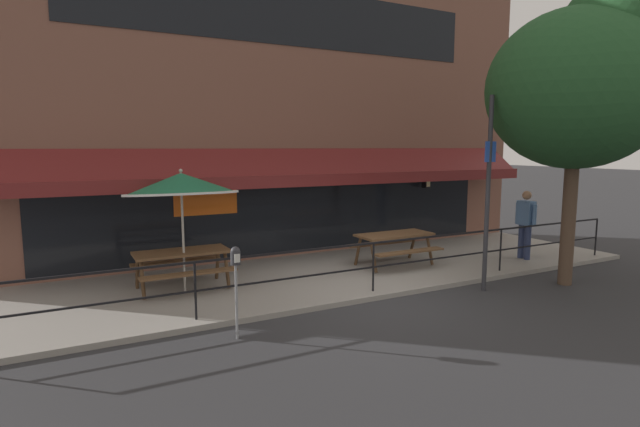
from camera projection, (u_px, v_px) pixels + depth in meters
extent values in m
plane|color=#2D2D30|center=(382.00, 300.00, 9.46)|extent=(120.00, 120.00, 0.00)
cube|color=gray|center=(330.00, 274.00, 11.21)|extent=(15.00, 4.00, 0.10)
cube|color=brown|center=(288.00, 95.00, 12.63)|extent=(15.00, 0.50, 8.40)
cube|color=black|center=(291.00, 16.00, 12.16)|extent=(10.50, 0.02, 1.40)
cube|color=black|center=(293.00, 207.00, 12.78)|extent=(12.00, 0.02, 2.30)
cube|color=orange|center=(206.00, 200.00, 11.67)|extent=(1.50, 0.02, 0.70)
cube|color=maroon|center=(302.00, 163.00, 12.15)|extent=(13.80, 0.92, 0.70)
cube|color=maroon|center=(311.00, 180.00, 11.76)|extent=(13.80, 0.08, 0.28)
cube|color=black|center=(423.00, 177.00, 14.49)|extent=(0.04, 0.28, 0.04)
cube|color=black|center=(426.00, 183.00, 14.39)|extent=(0.18, 0.18, 0.28)
cube|color=beige|center=(426.00, 183.00, 14.39)|extent=(0.13, 0.19, 0.20)
cylinder|color=black|center=(195.00, 291.00, 8.05)|extent=(0.04, 0.04, 0.95)
cylinder|color=black|center=(373.00, 267.00, 9.65)|extent=(0.04, 0.04, 0.95)
cylinder|color=black|center=(500.00, 250.00, 11.25)|extent=(0.04, 0.04, 0.95)
cylinder|color=black|center=(596.00, 237.00, 12.86)|extent=(0.04, 0.04, 0.95)
cube|color=black|center=(374.00, 243.00, 9.59)|extent=(13.80, 0.04, 0.04)
cube|color=black|center=(373.00, 267.00, 9.65)|extent=(13.80, 0.03, 0.03)
cube|color=brown|center=(182.00, 252.00, 9.75)|extent=(1.80, 0.80, 0.05)
cube|color=brown|center=(189.00, 274.00, 9.28)|extent=(1.80, 0.26, 0.04)
cube|color=brown|center=(176.00, 261.00, 10.30)|extent=(1.80, 0.26, 0.04)
cylinder|color=#48311E|center=(227.00, 269.00, 9.89)|extent=(0.07, 0.30, 0.73)
cylinder|color=#48311E|center=(218.00, 263.00, 10.45)|extent=(0.07, 0.30, 0.73)
cylinder|color=#48311E|center=(142.00, 279.00, 9.15)|extent=(0.07, 0.30, 0.73)
cylinder|color=#48311E|center=(137.00, 272.00, 9.71)|extent=(0.07, 0.30, 0.73)
cube|color=brown|center=(394.00, 235.00, 11.71)|extent=(1.80, 0.80, 0.05)
cube|color=brown|center=(410.00, 252.00, 11.24)|extent=(1.80, 0.26, 0.04)
cube|color=brown|center=(380.00, 243.00, 12.25)|extent=(1.80, 0.26, 0.04)
cylinder|color=#48311E|center=(429.00, 249.00, 11.85)|extent=(0.07, 0.30, 0.73)
cylinder|color=#48311E|center=(413.00, 245.00, 12.41)|extent=(0.07, 0.30, 0.73)
cylinder|color=#48311E|center=(373.00, 256.00, 11.10)|extent=(0.07, 0.30, 0.73)
cylinder|color=#48311E|center=(358.00, 251.00, 11.66)|extent=(0.07, 0.30, 0.73)
cylinder|color=#B7B2A8|center=(183.00, 233.00, 9.55)|extent=(0.04, 0.04, 2.30)
cone|color=#1E6B47|center=(181.00, 183.00, 9.43)|extent=(2.10, 2.12, 0.56)
cylinder|color=white|center=(182.00, 193.00, 9.45)|extent=(2.14, 2.14, 0.20)
sphere|color=#B7B2A8|center=(181.00, 171.00, 9.39)|extent=(0.07, 0.07, 0.07)
cylinder|color=navy|center=(521.00, 241.00, 12.56)|extent=(0.15, 0.15, 0.86)
cylinder|color=navy|center=(528.00, 242.00, 12.38)|extent=(0.15, 0.15, 0.86)
cube|color=#4C709E|center=(526.00, 213.00, 12.37)|extent=(0.26, 0.41, 0.60)
cylinder|color=#4C709E|center=(518.00, 213.00, 12.61)|extent=(0.10, 0.10, 0.54)
cylinder|color=#4C709E|center=(534.00, 215.00, 12.14)|extent=(0.10, 0.10, 0.54)
sphere|color=#9E7051|center=(527.00, 195.00, 12.31)|extent=(0.22, 0.22, 0.22)
cylinder|color=gray|center=(236.00, 302.00, 7.48)|extent=(0.04, 0.04, 1.15)
cylinder|color=#2D2D33|center=(235.00, 258.00, 7.39)|extent=(0.15, 0.15, 0.20)
sphere|color=#2D2D33|center=(235.00, 251.00, 7.38)|extent=(0.14, 0.14, 0.14)
cube|color=silver|center=(237.00, 258.00, 7.32)|extent=(0.08, 0.01, 0.13)
cylinder|color=#2D2D33|center=(488.00, 195.00, 9.83)|extent=(0.09, 0.09, 3.88)
cube|color=blue|center=(490.00, 152.00, 9.70)|extent=(0.28, 0.02, 0.40)
cylinder|color=brown|center=(569.00, 219.00, 10.38)|extent=(0.28, 0.28, 2.81)
ellipsoid|color=#235128|center=(577.00, 89.00, 10.03)|extent=(3.76, 3.38, 3.19)
ellipsoid|color=#235128|center=(617.00, 31.00, 9.81)|extent=(2.25, 2.07, 2.07)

